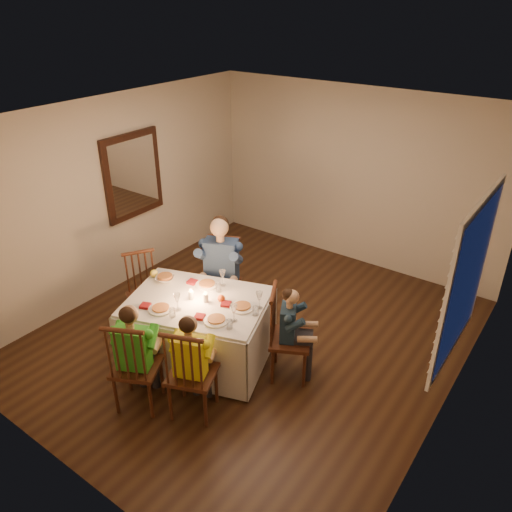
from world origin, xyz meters
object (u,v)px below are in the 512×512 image
Objects in this scene: chair_near_left at (142,403)px; adult at (223,316)px; chair_near_right at (195,410)px; child_teal at (289,374)px; child_yellow at (195,410)px; dining_table at (198,317)px; chair_extra at (149,327)px; chair_end at (289,374)px; child_green at (142,403)px; chair_adult at (223,316)px; serving_bowl at (165,279)px.

chair_near_left is 1.70m from adult.
chair_near_right is 0.98× the size of child_teal.
child_teal is (0.47, 1.01, 0.00)m from child_yellow.
dining_table is 1.07m from chair_extra.
chair_near_left and chair_end have the same top height.
adult is 1.70m from child_green.
chair_near_right is 0.93× the size of child_yellow.
dining_table reaches higher than child_yellow.
adult is at bearing -82.42° from chair_near_right.
chair_adult is 4.91× the size of serving_bowl.
adult is 6.37× the size of serving_bowl.
chair_near_right is (0.50, -0.65, -0.56)m from dining_table.
chair_extra is (-1.40, 0.71, 0.00)m from chair_near_right.
child_yellow is at bearing 127.46° from chair_end.
serving_bowl is at bearing -87.32° from chair_near_left.
chair_extra is at bearing 71.63° from chair_end.
chair_end is (0.98, 1.24, 0.00)m from chair_near_left.
child_teal is at bearing 1.66° from dining_table.
chair_end is 0.00m from child_teal.
dining_table reaches higher than chair_near_right.
dining_table is 8.15× the size of serving_bowl.
child_green is at bearing -103.66° from adult.
chair_near_left is 0.98× the size of child_teal.
chair_end is 1.07× the size of chair_extra.
dining_table is 1.02m from chair_adult.
dining_table is 1.05m from chair_near_left.
adult reaches higher than chair_adult.
child_yellow is at bearing -71.23° from dining_table.
chair_adult is 1.00× the size of chair_near_left.
chair_near_right is at bearing -84.40° from chair_adult.
dining_table is 1.63× the size of child_teal.
dining_table is at bearing -117.63° from chair_near_left.
dining_table reaches higher than adult.
chair_adult is 0.77× the size of adult.
serving_bowl is at bearing -56.92° from child_yellow.
chair_extra is 1.57m from child_yellow.
chair_extra is 1.30m from child_green.
adult is 1.28× the size of child_teal.
chair_adult is at bearing 93.28° from dining_table.
chair_near_left is 0.56m from chair_near_right.
chair_near_right is at bearing -71.23° from dining_table.
chair_near_right is (0.81, -1.44, 0.00)m from chair_adult.
dining_table is 0.63m from serving_bowl.
chair_adult is 1.70m from chair_near_left.
chair_end is 1.58m from child_green.
chair_adult is 0.00m from adult.
chair_extra is (-0.59, -0.73, 0.00)m from chair_adult.
chair_adult is 1.36m from child_teal.
adult is 1.09m from serving_bowl.
chair_adult is at bearing -6.40° from chair_extra.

